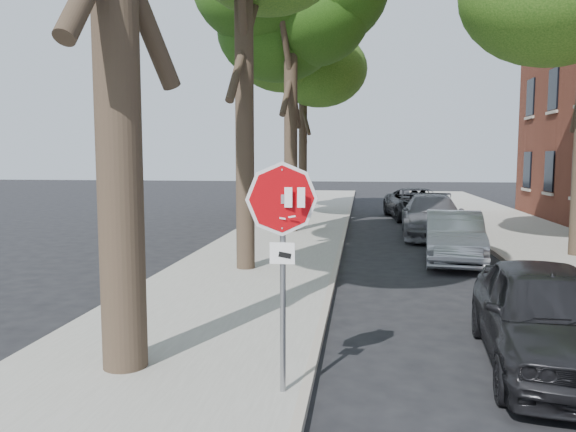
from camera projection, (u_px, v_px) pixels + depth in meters
name	position (u px, v px, depth m)	size (l,w,h in m)	color
ground	(344.00, 405.00, 6.31)	(120.00, 120.00, 0.00)	black
sidewalk_left	(280.00, 240.00, 18.47)	(4.00, 55.00, 0.12)	gray
sidewalk_right	(551.00, 246.00, 17.36)	(4.00, 55.00, 0.12)	gray
curb_left	(342.00, 241.00, 18.20)	(0.12, 55.00, 0.13)	#9E9384
curb_right	(483.00, 244.00, 17.62)	(0.12, 55.00, 0.13)	#9E9384
stop_sign	(282.00, 233.00, 6.18)	(0.76, 0.34, 2.61)	gray
tree_mid_b	(291.00, 9.00, 19.73)	(5.88, 5.46, 10.36)	black
tree_far	(303.00, 64.00, 26.74)	(5.29, 4.91, 9.33)	black
car_a	(547.00, 316.00, 7.38)	(1.65, 4.09, 1.39)	black
car_b	(454.00, 237.00, 14.87)	(1.42, 4.07, 1.34)	#9B9DA3
car_c	(432.00, 216.00, 19.65)	(2.04, 5.03, 1.46)	#515156
car_d	(417.00, 204.00, 25.24)	(2.32, 5.03, 1.40)	black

